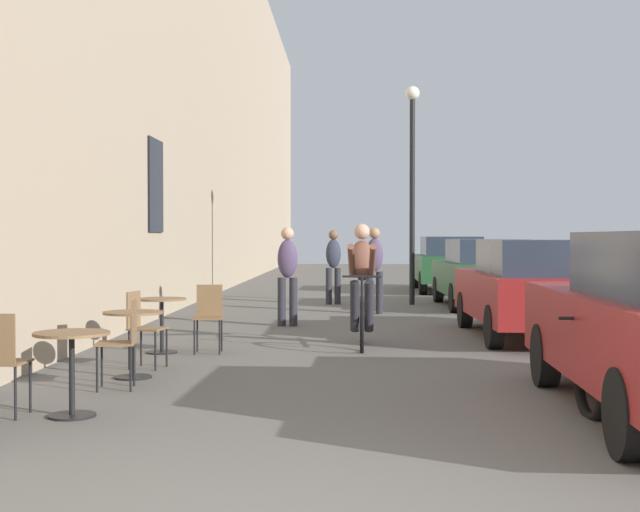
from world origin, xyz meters
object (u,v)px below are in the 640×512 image
Objects in this scene: cafe_chair_far_toward_street at (209,313)px; parked_motorcycle at (626,385)px; street_lamp at (412,166)px; parked_car_second at (532,287)px; cafe_chair_mid_toward_wall at (124,338)px; cafe_chair_near_toward_street at (0,357)px; pedestrian_mid at (374,265)px; cafe_table_near at (72,355)px; cyclist_on_bicycle at (362,288)px; pedestrian_far at (333,262)px; cafe_table_far at (162,313)px; cafe_table_mid at (133,330)px; cafe_chair_mid_toward_street at (142,324)px; pedestrian_near at (287,270)px; parked_car_fourth at (449,263)px; parked_car_third at (483,272)px.

cafe_chair_far_toward_street is 6.13m from parked_motorcycle.
cafe_chair_far_toward_street is 0.18× the size of street_lamp.
cafe_chair_far_toward_street is 4.93m from parked_car_second.
cafe_chair_mid_toward_wall is 11.74m from street_lamp.
pedestrian_mid is at bearing 70.90° from cafe_chair_near_toward_street.
cafe_table_near is 10.26m from pedestrian_mid.
cyclist_on_bicycle is at bearing 19.92° from cafe_chair_far_toward_street.
parked_motorcycle is (2.45, -12.82, -0.54)m from pedestrian_far.
parked_motorcycle reaches higher than cafe_table_far.
cafe_chair_mid_toward_wall is 4.77m from parked_motorcycle.
cafe_chair_near_toward_street is 1.00× the size of cafe_chair_mid_toward_wall.
cafe_table_mid is at bearing -86.39° from cafe_table_far.
pedestrian_near is (1.36, 4.74, 0.44)m from cafe_chair_mid_toward_street.
cafe_chair_mid_toward_street reaches higher than cafe_table_far.
pedestrian_near reaches higher than cafe_table_near.
cafe_table_mid is 0.81× the size of cafe_chair_mid_toward_street.
pedestrian_mid is at bearing 72.04° from cafe_chair_mid_toward_wall.
cafe_chair_near_toward_street reaches higher than cafe_table_near.
cafe_chair_near_toward_street and cafe_chair_mid_toward_wall have the same top height.
cafe_table_near is at bearing -88.44° from cafe_table_far.
cafe_chair_far_toward_street is 0.51× the size of cyclist_on_bicycle.
parked_car_second is (2.57, 1.01, -0.04)m from cyclist_on_bicycle.
cafe_chair_mid_toward_street is 1.00× the size of cafe_chair_mid_toward_wall.
pedestrian_far is 2.80m from street_lamp.
cafe_chair_near_toward_street is at bearing -109.56° from street_lamp.
pedestrian_near is 0.79× the size of parked_motorcycle.
pedestrian_near reaches higher than parked_car_second.
street_lamp is at bearing -106.36° from parked_car_fourth.
cafe_chair_mid_toward_wall is 2.68m from cafe_table_far.
cafe_table_mid is 3.78m from cyclist_on_bicycle.
cafe_chair_mid_toward_street is 1.39m from cafe_chair_mid_toward_wall.
parked_car_second is 11.01m from parked_car_fourth.
cyclist_on_bicycle is 1.05× the size of pedestrian_far.
cafe_chair_mid_toward_wall is 0.53× the size of pedestrian_far.
pedestrian_near is at bearing 76.77° from cafe_table_mid.
pedestrian_far is at bearing 80.09° from cafe_chair_mid_toward_wall.
parked_car_third reaches higher than cafe_table_mid.
street_lamp is at bearing 71.28° from cafe_chair_mid_toward_wall.
cafe_chair_far_toward_street reaches higher than cafe_table_near.
parked_car_fourth is at bearing 87.74° from parked_motorcycle.
street_lamp reaches higher than cafe_chair_mid_toward_street.
pedestrian_far reaches higher than cafe_chair_mid_toward_street.
cafe_chair_near_toward_street is 0.52× the size of pedestrian_mid.
cafe_chair_near_toward_street and cafe_chair_mid_toward_street have the same top height.
cafe_chair_mid_toward_wall is at bearing 155.92° from parked_motorcycle.
cafe_chair_far_toward_street is at bearing -103.32° from pedestrian_near.
cafe_chair_far_toward_street is 0.21× the size of parked_car_fourth.
cafe_chair_mid_toward_street is at bearing -112.00° from street_lamp.
parked_car_third is 1.95× the size of parked_motorcycle.
pedestrian_mid reaches higher than parked_car_fourth.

